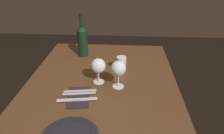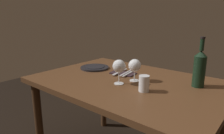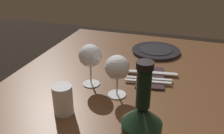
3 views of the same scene
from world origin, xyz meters
name	(u,v)px [view 2 (image 2 of 3)]	position (x,y,z in m)	size (l,w,h in m)	color
dining_table	(128,92)	(0.00, 0.00, 0.65)	(1.30, 0.90, 0.74)	#56351E
wine_glass_left	(135,66)	(-0.04, -0.02, 0.85)	(0.09, 0.09, 0.15)	white
wine_glass_right	(118,67)	(0.00, 0.10, 0.86)	(0.09, 0.09, 0.16)	white
wine_bottle	(200,68)	(-0.42, -0.18, 0.86)	(0.08, 0.08, 0.32)	black
water_tumbler	(144,84)	(-0.20, 0.11, 0.78)	(0.06, 0.06, 0.10)	white
dinner_plate	(95,67)	(0.41, -0.08, 0.75)	(0.24, 0.24, 0.02)	black
folded_napkin	(123,73)	(0.12, -0.11, 0.74)	(0.20, 0.14, 0.01)	#2D1E23
fork_inner	(126,73)	(0.10, -0.11, 0.75)	(0.04, 0.18, 0.00)	silver
fork_outer	(128,74)	(0.07, -0.11, 0.75)	(0.04, 0.18, 0.00)	silver
table_knife	(120,72)	(0.15, -0.11, 0.75)	(0.05, 0.21, 0.00)	silver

